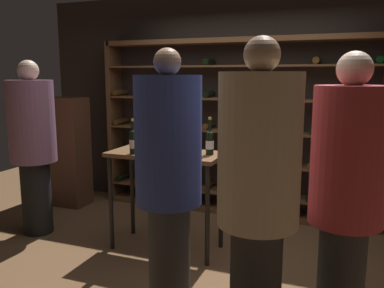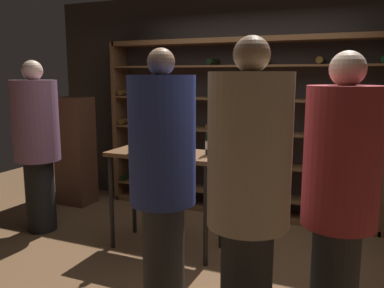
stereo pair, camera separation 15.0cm
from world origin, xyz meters
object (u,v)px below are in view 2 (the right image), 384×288
Objects in this scene: person_bystander_dark_jacket at (162,172)px; wine_bottle_black_capsule at (209,142)px; person_bystander_red_print at (340,190)px; display_cabinet at (75,151)px; wine_glass_stemmed_left at (169,141)px; person_guest_khaki at (37,140)px; wine_bottle_amber_reserve at (133,141)px; wine_rack at (236,129)px; person_guest_blue_shirt at (249,187)px; tasting_table at (166,166)px.

wine_bottle_black_capsule is (-0.04, 1.03, 0.05)m from person_bystander_dark_jacket.
display_cabinet is at bearing 126.25° from person_bystander_red_print.
person_bystander_dark_jacket is at bearing 158.06° from person_bystander_red_print.
person_bystander_red_print is at bearing -28.33° from wine_glass_stemmed_left.
person_bystander_dark_jacket is at bearing -90.42° from person_guest_khaki.
person_bystander_red_print is 5.58× the size of wine_bottle_amber_reserve.
person_bystander_red_print is 0.99× the size of person_guest_khaki.
person_guest_khaki reaches higher than display_cabinet.
wine_rack is at bearing 95.62° from wine_bottle_black_capsule.
wine_rack reaches higher than display_cabinet.
display_cabinet is at bearing -167.19° from wine_rack.
person_bystander_dark_jacket reaches higher than display_cabinet.
wine_bottle_amber_reserve is (-0.73, 0.81, 0.05)m from person_bystander_dark_jacket.
person_guest_blue_shirt is at bearing -35.60° from wine_bottle_amber_reserve.
display_cabinet is 2.02m from wine_glass_stemmed_left.
wine_bottle_amber_reserve reaches higher than wine_glass_stemmed_left.
person_guest_khaki reaches higher than wine_glass_stemmed_left.
tasting_table is 0.77× the size of display_cabinet.
tasting_table is at bearing 35.25° from wine_bottle_amber_reserve.
wine_bottle_black_capsule reaches higher than wine_bottle_amber_reserve.
wine_bottle_black_capsule is (-1.22, 0.91, 0.08)m from person_bystander_red_print.
wine_rack is 2.38× the size of display_cabinet.
person_guest_blue_shirt reaches higher than wine_bottle_black_capsule.
person_guest_blue_shirt is 1.02× the size of person_bystander_dark_jacket.
person_bystander_red_print is 0.98× the size of person_bystander_dark_jacket.
wine_glass_stemmed_left reaches higher than tasting_table.
wine_bottle_black_capsule is at bearing -19.23° from display_cabinet.
person_guest_khaki is 1.31× the size of display_cabinet.
person_bystander_dark_jacket is 5.40× the size of wine_bottle_black_capsule.
person_bystander_dark_jacket is at bearing -65.77° from wine_glass_stemmed_left.
person_guest_blue_shirt is 0.72m from person_bystander_dark_jacket.
tasting_table is 0.59× the size of person_guest_khaki.
person_bystander_dark_jacket reaches higher than person_bystander_red_print.
display_cabinet reaches higher than wine_bottle_black_capsule.
wine_bottle_amber_reserve is (-0.70, -0.22, 0.00)m from wine_bottle_black_capsule.
person_guest_khaki reaches higher than wine_bottle_black_capsule.
wine_glass_stemmed_left is at bearing 33.42° from wine_bottle_amber_reserve.
wine_bottle_amber_reserve is at bearing -67.55° from person_guest_blue_shirt.
wine_rack is 23.82× the size of wine_glass_stemmed_left.
tasting_table is 7.71× the size of wine_glass_stemmed_left.
wine_bottle_black_capsule reaches higher than tasting_table.
wine_rack is at bearing -29.20° from person_guest_khaki.
wine_bottle_amber_reserve is (-0.26, -0.18, 0.26)m from tasting_table.
tasting_table is 1.68m from person_guest_blue_shirt.
person_bystander_dark_jacket is 1.09m from wine_glass_stemmed_left.
wine_rack is at bearing 76.32° from tasting_table.
wine_bottle_amber_reserve is at bearing -162.11° from wine_bottle_black_capsule.
person_guest_blue_shirt is at bearing -45.86° from tasting_table.
person_guest_blue_shirt is 1.65m from wine_glass_stemmed_left.
wine_bottle_amber_reserve is (-1.42, 1.02, 0.04)m from person_guest_blue_shirt.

